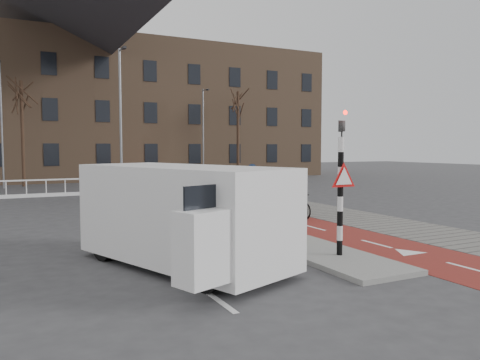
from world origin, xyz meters
name	(u,v)px	position (x,y,z in m)	size (l,w,h in m)	color
ground	(312,243)	(0.00, 0.00, 0.00)	(120.00, 120.00, 0.00)	#38383A
bike_lane	(220,203)	(1.50, 10.00, 0.01)	(2.50, 60.00, 0.01)	maroon
sidewalk	(269,200)	(4.30, 10.00, 0.01)	(3.00, 60.00, 0.01)	slate
curb_island	(231,222)	(-0.70, 4.00, 0.06)	(1.80, 16.00, 0.12)	gray
traffic_signal	(341,179)	(-0.60, -2.02, 1.99)	(0.80, 0.80, 3.68)	black
bollard	(298,228)	(-0.60, -0.14, 0.48)	(0.12, 0.12, 0.73)	#D4B80B
cyclist_near	(253,201)	(0.55, 4.67, 0.72)	(1.08, 2.14, 2.11)	black
cyclist_far	(299,199)	(2.30, 4.19, 0.75)	(0.76, 1.65, 1.79)	black
van	(183,214)	(-4.26, -0.92, 1.22)	(3.94, 5.82, 2.33)	white
railing	(65,191)	(-5.00, 17.00, 0.31)	(28.00, 0.10, 0.99)	silver
townhouse_row	(69,89)	(-3.00, 32.00, 7.81)	(46.00, 10.00, 15.90)	#7F6047
tree_mid	(23,134)	(-6.90, 25.22, 3.70)	(0.23, 0.23, 7.40)	#322016
tree_right	(238,136)	(9.67, 24.66, 3.72)	(0.24, 0.24, 7.45)	#322016
streetlight_near	(121,127)	(-2.90, 11.89, 3.74)	(0.12, 0.12, 7.47)	slate
streetlight_left	(2,126)	(-8.17, 23.93, 4.20)	(0.12, 0.12, 8.40)	slate
streetlight_right	(203,135)	(6.60, 24.91, 3.75)	(0.12, 0.12, 7.50)	slate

